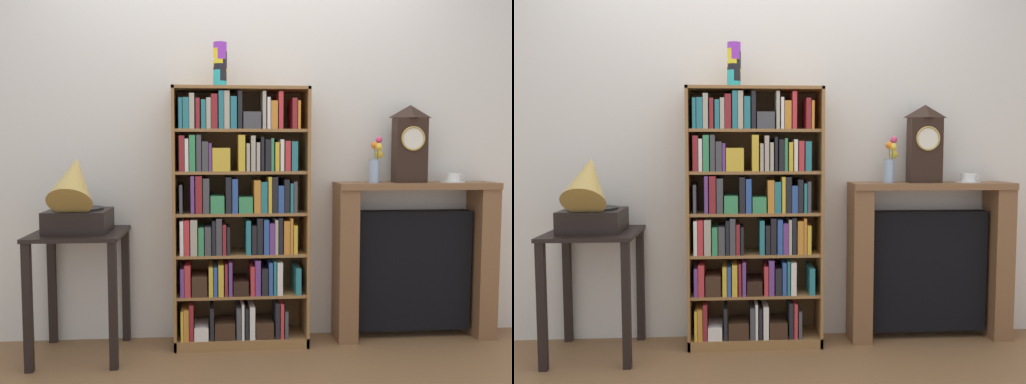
# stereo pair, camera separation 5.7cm
# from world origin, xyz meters

# --- Properties ---
(ground_plane) EXTENTS (7.39, 6.40, 0.02)m
(ground_plane) POSITION_xyz_m (0.00, 0.00, -0.01)
(ground_plane) COLOR brown
(wall_back) EXTENTS (4.39, 0.08, 2.60)m
(wall_back) POSITION_xyz_m (0.08, 0.34, 1.30)
(wall_back) COLOR silver
(wall_back) RESTS_ON ground
(bookshelf) EXTENTS (0.80, 0.29, 1.55)m
(bookshelf) POSITION_xyz_m (-0.01, 0.15, 0.76)
(bookshelf) COLOR olive
(bookshelf) RESTS_ON ground
(cup_stack) EXTENTS (0.08, 0.08, 0.26)m
(cup_stack) POSITION_xyz_m (-0.12, 0.13, 1.68)
(cup_stack) COLOR #28B2B7
(cup_stack) RESTS_ON bookshelf
(side_table_left) EXTENTS (0.51, 0.53, 0.72)m
(side_table_left) POSITION_xyz_m (-0.93, 0.03, 0.54)
(side_table_left) COLOR black
(side_table_left) RESTS_ON ground
(gramophone) EXTENTS (0.34, 0.46, 0.50)m
(gramophone) POSITION_xyz_m (-0.93, -0.03, 0.91)
(gramophone) COLOR black
(gramophone) RESTS_ON side_table_left
(fireplace_mantel) EXTENTS (1.00, 0.25, 0.98)m
(fireplace_mantel) POSITION_xyz_m (1.09, 0.19, 0.48)
(fireplace_mantel) COLOR brown
(fireplace_mantel) RESTS_ON ground
(mantel_clock) EXTENTS (0.20, 0.12, 0.48)m
(mantel_clock) POSITION_xyz_m (1.05, 0.17, 1.22)
(mantel_clock) COLOR black
(mantel_clock) RESTS_ON fireplace_mantel
(flower_vase) EXTENTS (0.09, 0.12, 0.28)m
(flower_vase) POSITION_xyz_m (0.83, 0.17, 1.11)
(flower_vase) COLOR #99B2D1
(flower_vase) RESTS_ON fireplace_mantel
(teacup_with_saucer) EXTENTS (0.15, 0.15, 0.06)m
(teacup_with_saucer) POSITION_xyz_m (1.33, 0.17, 1.01)
(teacup_with_saucer) COLOR white
(teacup_with_saucer) RESTS_ON fireplace_mantel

